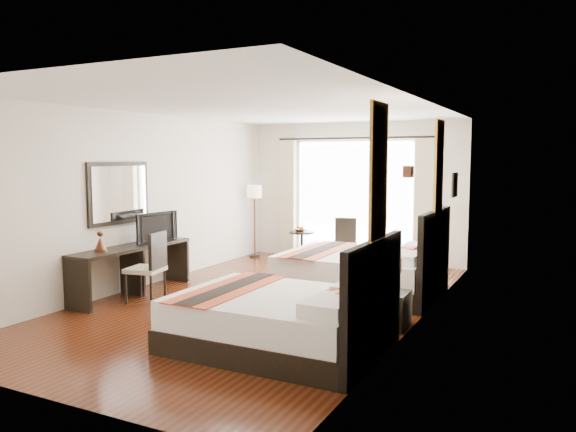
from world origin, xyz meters
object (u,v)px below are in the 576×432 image
at_px(nightstand, 392,310).
at_px(table_lamp, 393,267).
at_px(console_desk, 133,270).
at_px(vase, 386,284).
at_px(bed_far, 364,271).
at_px(side_table, 302,246).
at_px(bed_near, 284,319).
at_px(window_chair, 345,253).
at_px(desk_chair, 147,281).
at_px(fruit_bowl, 300,230).
at_px(television, 154,227).
at_px(floor_lamp, 254,196).

xyz_separation_m(nightstand, table_lamp, (-0.03, 0.10, 0.51)).
bearing_deg(console_desk, vase, -0.10).
relative_size(bed_far, nightstand, 5.10).
relative_size(console_desk, side_table, 3.70).
distance_m(bed_near, console_desk, 3.36).
bearing_deg(bed_far, bed_near, -88.91).
height_order(bed_far, side_table, bed_far).
xyz_separation_m(table_lamp, window_chair, (-1.87, 3.18, -0.44)).
bearing_deg(side_table, desk_chair, -97.96).
bearing_deg(window_chair, console_desk, -48.33).
bearing_deg(bed_far, fruit_bowl, 135.31).
bearing_deg(bed_near, desk_chair, 162.09).
bearing_deg(television, fruit_bowl, -9.84).
distance_m(bed_near, floor_lamp, 5.86).
bearing_deg(fruit_bowl, vase, -51.83).
height_order(side_table, window_chair, window_chair).
relative_size(bed_far, vase, 16.21).
distance_m(bed_near, side_table, 5.35).
xyz_separation_m(nightstand, floor_lamp, (-4.03, 3.55, 1.06)).
bearing_deg(bed_near, table_lamp, 59.18).
bearing_deg(bed_far, window_chair, 119.52).
relative_size(vase, desk_chair, 0.14).
distance_m(bed_far, desk_chair, 3.26).
bearing_deg(bed_far, console_desk, -151.67).
distance_m(nightstand, window_chair, 3.78).
distance_m(vase, fruit_bowl, 4.79).
xyz_separation_m(television, side_table, (1.03, 3.32, -0.70)).
height_order(bed_far, fruit_bowl, bed_far).
distance_m(bed_far, television, 3.39).
relative_size(bed_near, television, 2.71).
relative_size(floor_lamp, side_table, 2.56).
xyz_separation_m(bed_near, bed_far, (-0.05, 2.79, 0.02)).
distance_m(desk_chair, floor_lamp, 4.10).
bearing_deg(window_chair, floor_lamp, -113.83).
bearing_deg(bed_near, floor_lamp, 123.45).
relative_size(console_desk, floor_lamp, 1.45).
xyz_separation_m(desk_chair, window_chair, (1.64, 3.68, -0.03)).
height_order(vase, television, television).
distance_m(television, window_chair, 3.70).
bearing_deg(floor_lamp, window_chair, -7.19).
bearing_deg(television, vase, -89.87).
xyz_separation_m(floor_lamp, fruit_bowl, (1.03, 0.05, -0.66)).
distance_m(vase, console_desk, 3.99).
relative_size(table_lamp, floor_lamp, 0.22).
bearing_deg(floor_lamp, television, -89.47).
relative_size(console_desk, window_chair, 2.34).
height_order(table_lamp, desk_chair, desk_chair).
relative_size(bed_far, floor_lamp, 1.55).
bearing_deg(window_chair, bed_near, -3.65).
xyz_separation_m(side_table, fruit_bowl, (-0.03, -0.04, 0.32)).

